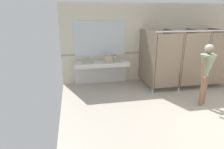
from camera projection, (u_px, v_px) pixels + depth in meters
ground_plane at (212, 119)px, 4.89m from camera, size 7.37×6.87×0.10m
wall_back at (161, 42)px, 7.44m from camera, size 7.37×0.12×2.78m
wall_back_tile_band at (161, 52)px, 7.49m from camera, size 7.37×0.01×0.06m
vanity_counter at (101, 67)px, 6.97m from camera, size 1.89×0.60×0.95m
mirror_panel at (100, 39)px, 6.88m from camera, size 1.79×0.02×1.21m
bathroom_stalls at (187, 57)px, 6.71m from camera, size 2.78×1.43×1.95m
person_standing at (207, 67)px, 5.24m from camera, size 0.56×0.56×1.69m
handbag at (109, 59)px, 6.68m from camera, size 0.24×0.10×0.37m
soap_dispenser at (115, 58)px, 7.06m from camera, size 0.07×0.07×0.19m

